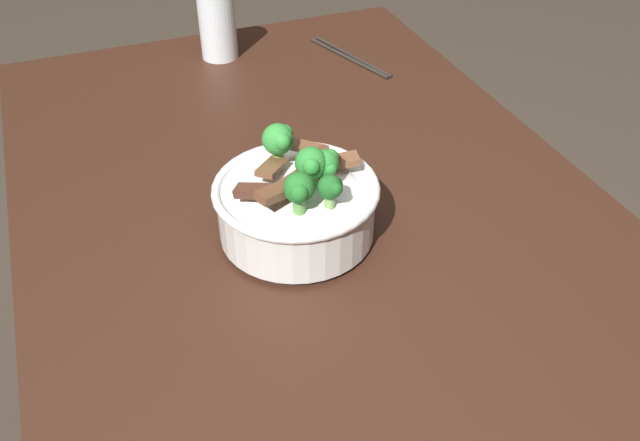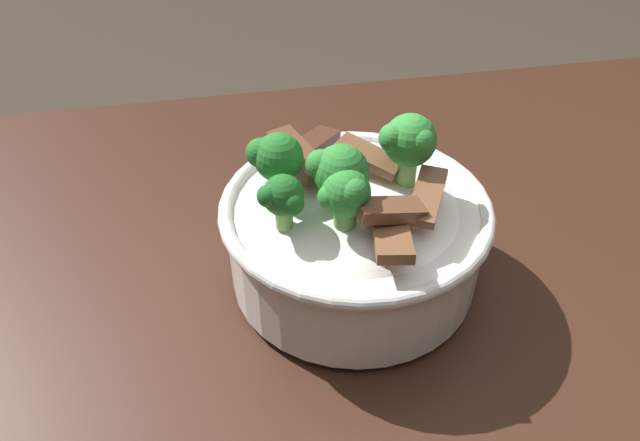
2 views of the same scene
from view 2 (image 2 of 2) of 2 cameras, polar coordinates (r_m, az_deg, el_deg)
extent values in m
cube|color=#381E14|center=(0.54, 12.36, -10.02)|extent=(1.28, 0.85, 0.06)
cube|color=#381E14|center=(1.27, 28.23, -4.88)|extent=(0.08, 0.08, 0.72)
cube|color=#381E14|center=(1.10, -28.01, -12.96)|extent=(0.08, 0.08, 0.72)
cylinder|color=white|center=(0.53, 3.17, -5.26)|extent=(0.10, 0.10, 0.01)
cylinder|color=white|center=(0.50, 3.34, -1.93)|extent=(0.21, 0.21, 0.07)
torus|color=white|center=(0.48, 3.51, 1.41)|extent=(0.22, 0.22, 0.01)
ellipsoid|color=white|center=(0.48, 3.47, 0.65)|extent=(0.18, 0.18, 0.05)
cube|color=brown|center=(0.43, 6.81, 1.14)|extent=(0.05, 0.03, 0.02)
cube|color=#4C2B1E|center=(0.51, -0.33, 7.64)|extent=(0.05, 0.05, 0.02)
cube|color=brown|center=(0.45, 10.46, 2.36)|extent=(0.05, 0.06, 0.02)
cube|color=brown|center=(0.48, 0.38, 5.21)|extent=(0.05, 0.08, 0.01)
cube|color=brown|center=(0.42, 7.01, -1.52)|extent=(0.04, 0.06, 0.02)
cube|color=brown|center=(0.49, 4.78, 6.30)|extent=(0.06, 0.06, 0.02)
cube|color=brown|center=(0.48, -2.21, 6.47)|extent=(0.05, 0.07, 0.02)
cylinder|color=#5B9947|center=(0.44, 2.49, 0.35)|extent=(0.02, 0.02, 0.02)
sphere|color=#2D8433|center=(0.42, 2.57, 2.75)|extent=(0.04, 0.04, 0.04)
sphere|color=#2D8433|center=(0.42, 0.99, 2.32)|extent=(0.02, 0.02, 0.02)
sphere|color=#2D8433|center=(0.41, 3.30, 2.72)|extent=(0.02, 0.02, 0.02)
cylinder|color=#5B9947|center=(0.47, -3.92, 3.65)|extent=(0.02, 0.02, 0.02)
sphere|color=#237028|center=(0.46, -4.06, 6.17)|extent=(0.04, 0.04, 0.04)
sphere|color=#237028|center=(0.46, -5.81, 6.59)|extent=(0.02, 0.02, 0.02)
sphere|color=#237028|center=(0.45, -3.26, 5.52)|extent=(0.02, 0.02, 0.02)
cylinder|color=#7AB256|center=(0.48, 8.44, 4.81)|extent=(0.02, 0.02, 0.03)
sphere|color=green|center=(0.47, 8.77, 7.75)|extent=(0.04, 0.04, 0.04)
sphere|color=green|center=(0.46, 7.17, 8.02)|extent=(0.02, 0.02, 0.02)
sphere|color=green|center=(0.46, 9.78, 7.57)|extent=(0.02, 0.02, 0.02)
cylinder|color=#7AB256|center=(0.44, -3.54, 0.41)|extent=(0.01, 0.01, 0.02)
sphere|color=#1E6023|center=(0.43, -3.64, 2.49)|extent=(0.03, 0.03, 0.03)
sphere|color=#1E6023|center=(0.42, -5.07, 2.40)|extent=(0.02, 0.02, 0.02)
sphere|color=#1E6023|center=(0.42, -2.82, 1.70)|extent=(0.02, 0.02, 0.02)
cylinder|color=#5B9947|center=(0.45, 1.98, 2.02)|extent=(0.01, 0.01, 0.03)
sphere|color=#2D8433|center=(0.43, 2.05, 4.77)|extent=(0.04, 0.04, 0.04)
sphere|color=#2D8433|center=(0.43, 0.08, 5.50)|extent=(0.02, 0.02, 0.02)
sphere|color=#2D8433|center=(0.43, 3.45, 4.17)|extent=(0.02, 0.02, 0.02)
camera|label=1|loc=(0.89, -73.71, 33.53)|focal=39.07mm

